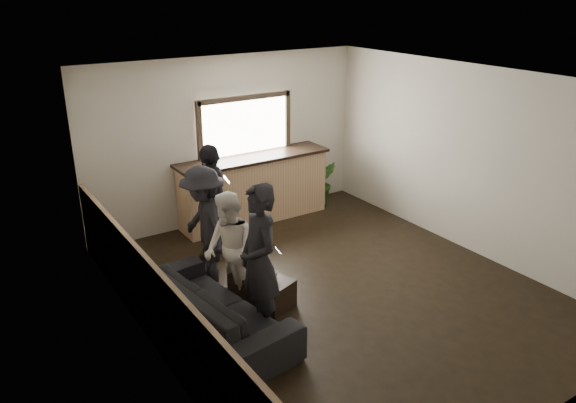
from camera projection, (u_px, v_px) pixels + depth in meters
ground at (334, 289)px, 7.59m from camera, size 5.00×6.00×0.01m
room_shell at (288, 198)px, 6.68m from camera, size 5.01×6.01×2.80m
bar_counter at (253, 184)px, 9.61m from camera, size 2.70×0.68×2.13m
sofa at (215, 308)px, 6.54m from camera, size 1.18×2.34×0.65m
coffee_table at (262, 289)px, 7.22m from camera, size 0.68×0.90×0.36m
cup_a at (246, 272)px, 7.19m from camera, size 0.19×0.19×0.10m
cup_b at (274, 274)px, 7.14m from camera, size 0.14×0.14×0.09m
potted_plant at (324, 183)px, 10.41m from camera, size 0.53×0.47×0.82m
person_a at (259, 261)px, 6.34m from camera, size 0.53×0.72×1.84m
person_b at (229, 251)px, 6.98m from camera, size 0.60×0.75×1.50m
person_c at (204, 225)px, 7.53m from camera, size 0.69×1.11×1.65m
person_d at (212, 202)px, 8.17m from camera, size 0.96×1.08×1.76m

